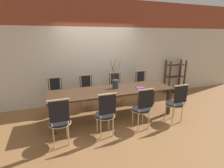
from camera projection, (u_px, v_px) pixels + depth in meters
ground_plane at (112, 116)px, 4.72m from camera, size 16.00×16.00×0.00m
wall_rear at (97, 52)px, 5.52m from camera, size 12.00×0.06×3.20m
dining_table at (112, 92)px, 4.54m from camera, size 3.24×0.98×0.76m
chair_near_leftend at (60, 120)px, 3.37m from camera, size 0.45×0.45×1.00m
chair_near_left at (106, 113)px, 3.69m from camera, size 0.45×0.45×1.00m
chair_near_center at (142, 107)px, 3.99m from camera, size 0.45×0.45×1.00m
chair_near_right at (176, 102)px, 4.31m from camera, size 0.45×0.45×1.00m
chair_far_leftend at (56, 94)px, 4.86m from camera, size 0.45×0.45×1.00m
chair_far_left at (87, 91)px, 5.16m from camera, size 0.45×0.45×1.00m
chair_far_center at (116, 88)px, 5.47m from camera, size 0.45×0.45×1.00m
chair_far_right at (142, 85)px, 5.78m from camera, size 0.45×0.45×1.00m
vase_centerpiece at (115, 84)px, 4.62m from camera, size 0.29×0.35×0.79m
book_stack at (140, 88)px, 4.66m from camera, size 0.20×0.19×0.01m
shelving_rack at (175, 77)px, 6.57m from camera, size 0.74×0.31×1.24m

